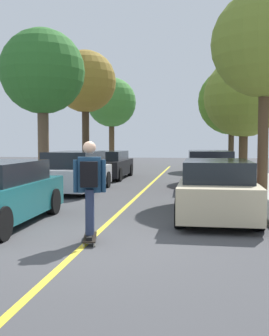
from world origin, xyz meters
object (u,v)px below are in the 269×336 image
object	(u,v)px
street_tree_left_far	(112,103)
parked_car_right_near	(209,170)
skateboarder	(90,183)
parked_car_right_nearest	(217,189)
street_tree_left_nearest	(42,72)
parked_car_left_near	(75,172)
street_tree_left_near	(85,82)
street_tree_right_far	(232,101)
parked_car_left_far	(108,165)
street_tree_right_near	(244,97)
street_tree_right_nearest	(265,44)
skateboard	(90,237)

from	to	relation	value
street_tree_left_far	parked_car_right_near	bearing A→B (deg)	-64.50
skateboarder	parked_car_right_nearest	bearing A→B (deg)	51.35
parked_car_right_near	street_tree_left_nearest	world-z (taller)	street_tree_left_nearest
parked_car_left_near	street_tree_left_near	world-z (taller)	street_tree_left_near
street_tree_left_near	street_tree_right_far	bearing A→B (deg)	33.49
street_tree_left_near	street_tree_left_far	bearing A→B (deg)	90.00
parked_car_left_far	street_tree_right_near	size ratio (longest dim) A/B	0.81
parked_car_right_nearest	skateboarder	bearing A→B (deg)	-128.65
street_tree_right_nearest	street_tree_right_near	distance (m)	6.22
skateboarder	street_tree_left_near	bearing A→B (deg)	105.18
parked_car_right_nearest	street_tree_left_far	world-z (taller)	street_tree_left_far
parked_car_right_nearest	street_tree_right_far	world-z (taller)	street_tree_right_far
parked_car_left_near	skateboarder	bearing A→B (deg)	-71.82
street_tree_left_nearest	skateboard	size ratio (longest dim) A/B	7.06
parked_car_right_near	street_tree_right_near	world-z (taller)	street_tree_right_near
parked_car_right_near	street_tree_right_nearest	xyz separation A→B (m)	(1.75, -1.37, 4.33)
street_tree_left_nearest	street_tree_right_far	world-z (taller)	street_tree_right_far
parked_car_right_near	street_tree_left_near	bearing A→B (deg)	135.11
parked_car_left_near	skateboarder	size ratio (longest dim) A/B	2.49
parked_car_right_nearest	street_tree_right_near	size ratio (longest dim) A/B	0.75
street_tree_right_near	skateboarder	xyz separation A→B (m)	(-4.10, -13.71, -2.86)
parked_car_right_near	street_tree_right_nearest	world-z (taller)	street_tree_right_nearest
parked_car_left_far	street_tree_left_far	distance (m)	10.53
street_tree_right_far	skateboard	world-z (taller)	street_tree_right_far
street_tree_left_near	street_tree_left_far	xyz separation A→B (m)	(0.00, 7.22, -0.46)
parked_car_right_nearest	skateboard	xyz separation A→B (m)	(-2.36, -2.91, -0.59)
parked_car_right_nearest	skateboard	distance (m)	3.79
parked_car_left_far	street_tree_right_far	bearing A→B (deg)	50.25
street_tree_left_nearest	parked_car_right_near	bearing A→B (deg)	-0.02
street_tree_left_far	skateboarder	bearing A→B (deg)	-79.51
street_tree_right_far	street_tree_right_nearest	bearing A→B (deg)	-90.00
parked_car_right_near	skateboard	bearing A→B (deg)	-104.81
parked_car_left_far	skateboarder	size ratio (longest dim) A/B	2.71
street_tree_right_nearest	street_tree_right_near	world-z (taller)	street_tree_right_nearest
street_tree_left_near	street_tree_left_far	size ratio (longest dim) A/B	1.06
parked_car_left_far	parked_car_right_nearest	world-z (taller)	parked_car_right_nearest
parked_car_right_near	street_tree_left_far	world-z (taller)	street_tree_left_far
skateboarder	street_tree_left_far	bearing A→B (deg)	100.49
street_tree_right_nearest	parked_car_left_near	bearing A→B (deg)	-179.08
parked_car_right_near	parked_car_left_far	bearing A→B (deg)	139.26
skateboard	street_tree_right_near	bearing A→B (deg)	73.28
parked_car_right_nearest	street_tree_left_far	xyz separation A→B (m)	(-6.56, 19.77, 3.92)
parked_car_left_far	street_tree_left_near	bearing A→B (deg)	126.17
parked_car_right_near	skateboard	world-z (taller)	parked_car_right_near
parked_car_right_nearest	street_tree_left_far	size ratio (longest dim) A/B	0.69
parked_car_left_far	street_tree_right_far	distance (m)	10.92
street_tree_right_near	skateboarder	size ratio (longest dim) A/B	3.36
street_tree_right_far	parked_car_left_near	bearing A→B (deg)	-115.89
street_tree_right_nearest	skateboarder	size ratio (longest dim) A/B	3.95
street_tree_right_nearest	street_tree_left_far	bearing A→B (deg)	118.77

